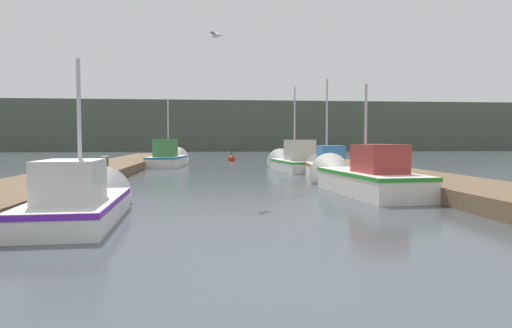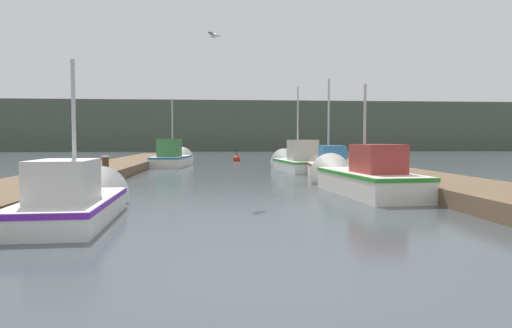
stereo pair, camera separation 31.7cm
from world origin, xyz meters
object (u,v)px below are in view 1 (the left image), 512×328
at_px(fishing_boat_0, 83,200).
at_px(seagull_lead, 216,35).
at_px(fishing_boat_3, 293,162).
at_px(mooring_piling_2, 322,159).
at_px(fishing_boat_2, 325,167).
at_px(channel_buoy, 232,159).
at_px(mooring_piling_1, 105,172).
at_px(fishing_boat_4, 169,158).
at_px(mooring_piling_0, 158,154).
at_px(fishing_boat_1, 360,177).

xyz_separation_m(fishing_boat_0, seagull_lead, (2.77, 3.69, 4.20)).
relative_size(fishing_boat_3, mooring_piling_2, 4.78).
distance_m(fishing_boat_2, channel_buoy, 15.54).
distance_m(mooring_piling_1, seagull_lead, 5.78).
height_order(fishing_boat_3, seagull_lead, seagull_lead).
relative_size(fishing_boat_4, mooring_piling_1, 5.25).
xyz_separation_m(fishing_boat_3, channel_buoy, (-2.72, 10.52, -0.30)).
height_order(mooring_piling_1, seagull_lead, seagull_lead).
xyz_separation_m(mooring_piling_0, channel_buoy, (5.30, 1.14, -0.43)).
height_order(fishing_boat_2, mooring_piling_2, fishing_boat_2).
bearing_deg(fishing_boat_3, mooring_piling_2, -32.36).
xyz_separation_m(fishing_boat_4, mooring_piling_0, (-1.19, 4.93, 0.07)).
distance_m(fishing_boat_0, fishing_boat_3, 15.74).
xyz_separation_m(fishing_boat_3, fishing_boat_4, (-6.82, 4.45, 0.05)).
xyz_separation_m(fishing_boat_2, fishing_boat_3, (-0.53, 4.67, 0.03)).
relative_size(fishing_boat_3, mooring_piling_0, 4.96).
bearing_deg(mooring_piling_2, fishing_boat_2, -101.78).
relative_size(fishing_boat_3, seagull_lead, 10.67).
xyz_separation_m(mooring_piling_1, seagull_lead, (3.60, -2.04, 4.03)).
height_order(fishing_boat_3, mooring_piling_1, fishing_boat_3).
bearing_deg(mooring_piling_2, fishing_boat_3, 153.28).
xyz_separation_m(fishing_boat_3, mooring_piling_1, (-7.76, -8.41, 0.09)).
height_order(mooring_piling_0, seagull_lead, seagull_lead).
distance_m(fishing_boat_2, mooring_piling_2, 4.07).
bearing_deg(mooring_piling_2, fishing_boat_0, -121.67).
height_order(fishing_boat_3, mooring_piling_2, fishing_boat_3).
height_order(fishing_boat_1, fishing_boat_3, fishing_boat_3).
relative_size(fishing_boat_0, mooring_piling_1, 4.29).
bearing_deg(channel_buoy, mooring_piling_0, -167.82).
distance_m(fishing_boat_0, seagull_lead, 6.24).
xyz_separation_m(fishing_boat_1, fishing_boat_2, (0.30, 5.43, -0.04)).
bearing_deg(fishing_boat_2, mooring_piling_1, -150.43).
xyz_separation_m(mooring_piling_0, mooring_piling_1, (0.25, -17.78, -0.04)).
xyz_separation_m(fishing_boat_0, channel_buoy, (4.21, 24.66, -0.22)).
distance_m(fishing_boat_2, mooring_piling_1, 9.10).
bearing_deg(channel_buoy, mooring_piling_1, -104.92).
distance_m(fishing_boat_1, mooring_piling_1, 8.17).
xyz_separation_m(fishing_boat_4, seagull_lead, (2.66, -14.89, 4.07)).
xyz_separation_m(fishing_boat_1, mooring_piling_1, (-8.00, 1.69, 0.08)).
height_order(fishing_boat_3, channel_buoy, fishing_boat_3).
bearing_deg(mooring_piling_1, mooring_piling_2, 40.22).
height_order(fishing_boat_2, channel_buoy, fishing_boat_2).
distance_m(fishing_boat_0, mooring_piling_2, 15.80).
bearing_deg(channel_buoy, fishing_boat_3, -75.51).
bearing_deg(fishing_boat_1, mooring_piling_1, 163.45).
xyz_separation_m(mooring_piling_0, mooring_piling_2, (9.38, -10.06, 0.02)).
height_order(fishing_boat_1, fishing_boat_2, fishing_boat_2).
bearing_deg(fishing_boat_0, fishing_boat_3, 61.16).
bearing_deg(fishing_boat_0, seagull_lead, 50.42).
height_order(mooring_piling_2, channel_buoy, mooring_piling_2).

